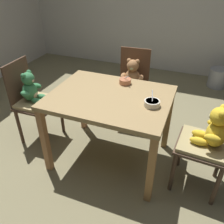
% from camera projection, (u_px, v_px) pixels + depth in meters
% --- Properties ---
extents(ground_plane, '(5.20, 5.20, 0.04)m').
position_uv_depth(ground_plane, '(110.00, 158.00, 2.47)').
color(ground_plane, '#7A7252').
extents(dining_table, '(1.06, 0.82, 0.73)m').
position_uv_depth(dining_table, '(110.00, 105.00, 2.12)').
color(dining_table, '#94784B').
rests_on(dining_table, ground_plane).
extents(teddy_chair_near_left, '(0.40, 0.40, 0.90)m').
position_uv_depth(teddy_chair_near_left, '(33.00, 96.00, 2.46)').
color(teddy_chair_near_left, '#4B3526').
rests_on(teddy_chair_near_left, ground_plane).
extents(teddy_chair_near_right, '(0.44, 0.42, 0.93)m').
position_uv_depth(teddy_chair_near_right, '(212.00, 138.00, 1.86)').
color(teddy_chair_near_right, '#483628').
rests_on(teddy_chair_near_right, ground_plane).
extents(teddy_chair_far_center, '(0.41, 0.40, 0.88)m').
position_uv_depth(teddy_chair_far_center, '(132.00, 80.00, 2.78)').
color(teddy_chair_far_center, brown).
rests_on(teddy_chair_far_center, ground_plane).
extents(porridge_bowl_cream_near_right, '(0.13, 0.14, 0.11)m').
position_uv_depth(porridge_bowl_cream_near_right, '(152.00, 103.00, 1.91)').
color(porridge_bowl_cream_near_right, beige).
rests_on(porridge_bowl_cream_near_right, dining_table).
extents(porridge_bowl_terracotta_far_center, '(0.11, 0.11, 0.11)m').
position_uv_depth(porridge_bowl_terracotta_far_center, '(125.00, 81.00, 2.26)').
color(porridge_bowl_terracotta_far_center, '#B76C4A').
rests_on(porridge_bowl_terracotta_far_center, dining_table).
extents(metal_pail, '(0.30, 0.30, 0.30)m').
position_uv_depth(metal_pail, '(218.00, 78.00, 3.76)').
color(metal_pail, '#93969B').
rests_on(metal_pail, ground_plane).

